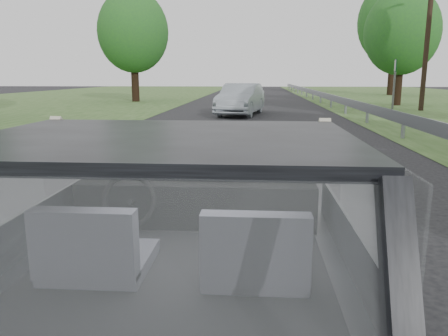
% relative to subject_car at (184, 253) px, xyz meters
% --- Properties ---
extents(subject_car, '(1.80, 4.00, 1.45)m').
position_rel_subject_car_xyz_m(subject_car, '(0.00, 0.00, 0.00)').
color(subject_car, black).
rests_on(subject_car, ground).
extents(dashboard, '(1.58, 0.45, 0.30)m').
position_rel_subject_car_xyz_m(dashboard, '(0.00, 0.62, 0.12)').
color(dashboard, black).
rests_on(dashboard, subject_car).
extents(driver_seat, '(0.50, 0.72, 0.42)m').
position_rel_subject_car_xyz_m(driver_seat, '(-0.40, -0.29, 0.16)').
color(driver_seat, black).
rests_on(driver_seat, subject_car).
extents(passenger_seat, '(0.50, 0.72, 0.42)m').
position_rel_subject_car_xyz_m(passenger_seat, '(0.40, -0.29, 0.16)').
color(passenger_seat, black).
rests_on(passenger_seat, subject_car).
extents(steering_wheel, '(0.36, 0.36, 0.04)m').
position_rel_subject_car_xyz_m(steering_wheel, '(-0.40, 0.33, 0.20)').
color(steering_wheel, black).
rests_on(steering_wheel, dashboard).
extents(cat, '(0.55, 0.21, 0.24)m').
position_rel_subject_car_xyz_m(cat, '(0.17, 0.66, 0.35)').
color(cat, slate).
rests_on(cat, dashboard).
extents(guardrail, '(0.05, 90.00, 0.32)m').
position_rel_subject_car_xyz_m(guardrail, '(4.30, 10.00, -0.15)').
color(guardrail, gray).
rests_on(guardrail, ground).
extents(other_car, '(2.33, 4.40, 1.38)m').
position_rel_subject_car_xyz_m(other_car, '(-0.32, 17.10, -0.04)').
color(other_car, '#9DA6B2').
rests_on(other_car, ground).
extents(highway_sign, '(0.31, 0.99, 2.48)m').
position_rel_subject_car_xyz_m(highway_sign, '(7.09, 20.02, 0.52)').
color(highway_sign, '#0D401C').
rests_on(highway_sign, ground).
extents(utility_pole, '(0.29, 0.29, 7.26)m').
position_rel_subject_car_xyz_m(utility_pole, '(8.54, 20.22, 2.91)').
color(utility_pole, '#3D291E').
rests_on(utility_pole, ground).
extents(tree_2, '(4.60, 4.60, 6.38)m').
position_rel_subject_car_xyz_m(tree_2, '(8.56, 24.25, 2.46)').
color(tree_2, '#255627').
rests_on(tree_2, ground).
extents(tree_3, '(8.48, 8.48, 9.71)m').
position_rel_subject_car_xyz_m(tree_3, '(12.31, 38.45, 4.13)').
color(tree_3, '#255627').
rests_on(tree_3, ground).
extents(tree_6, '(5.63, 5.63, 6.96)m').
position_rel_subject_car_xyz_m(tree_6, '(-7.72, 26.83, 2.75)').
color(tree_6, '#255627').
rests_on(tree_6, ground).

